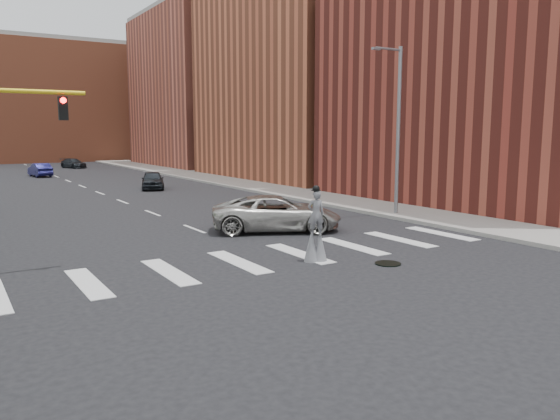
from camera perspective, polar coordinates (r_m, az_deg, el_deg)
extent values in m
plane|color=black|center=(19.16, 0.45, -5.59)|extent=(160.00, 160.00, 0.00)
cube|color=gray|center=(46.72, -2.94, 2.67)|extent=(5.00, 90.00, 0.18)
cylinder|color=black|center=(19.41, 11.21, -5.51)|extent=(0.90, 0.90, 0.04)
cube|color=maroon|center=(40.31, 22.29, 16.78)|extent=(16.00, 20.00, 22.00)
cube|color=#B25737|center=(56.28, 3.23, 15.75)|extent=(16.00, 22.00, 24.00)
cube|color=#B15541|center=(76.90, -7.33, 12.16)|extent=(16.00, 22.00, 20.00)
cube|color=#B25737|center=(95.19, -22.49, 10.23)|extent=(26.00, 14.00, 18.00)
cylinder|color=slate|center=(30.18, 12.25, 7.88)|extent=(0.20, 0.20, 9.00)
cylinder|color=slate|center=(29.93, 11.36, 16.16)|extent=(1.80, 0.12, 0.12)
cube|color=slate|center=(29.33, 10.01, 16.27)|extent=(0.50, 0.18, 0.12)
cube|color=black|center=(19.07, -21.73, 9.83)|extent=(0.28, 0.18, 0.75)
cylinder|color=#FF0C0C|center=(18.98, -21.71, 10.60)|extent=(0.18, 0.06, 0.18)
cylinder|color=#382216|center=(19.46, 4.19, -4.06)|extent=(0.07, 0.07, 0.89)
cylinder|color=#382216|center=(19.36, 3.28, -4.11)|extent=(0.07, 0.07, 0.89)
cone|color=slate|center=(19.43, 4.19, -3.74)|extent=(0.52, 0.52, 1.11)
cone|color=slate|center=(19.34, 3.29, -3.79)|extent=(0.52, 0.52, 1.11)
imported|color=slate|center=(19.18, 3.77, -0.40)|extent=(0.69, 0.56, 1.64)
sphere|color=black|center=(19.07, 3.80, 2.21)|extent=(0.26, 0.26, 0.26)
cylinder|color=black|center=(19.08, 3.80, 2.06)|extent=(0.34, 0.34, 0.02)
cube|color=yellow|center=(19.25, 3.66, 0.99)|extent=(0.22, 0.05, 0.10)
imported|color=#AEABA4|center=(25.23, -0.36, -0.34)|extent=(6.54, 5.05, 1.65)
imported|color=black|center=(45.01, -13.16, 3.07)|extent=(2.95, 4.56, 1.44)
imported|color=#16164D|center=(61.24, -23.79, 3.85)|extent=(1.95, 4.32, 1.38)
imported|color=black|center=(74.06, -20.78, 4.58)|extent=(2.93, 4.46, 1.20)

